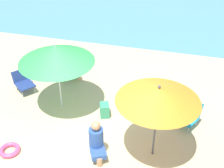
{
  "coord_description": "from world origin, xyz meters",
  "views": [
    {
      "loc": [
        1.56,
        -4.56,
        4.89
      ],
      "look_at": [
        -0.07,
        1.58,
        0.7
      ],
      "focal_mm": 49.32,
      "sensor_mm": 36.0,
      "label": 1
    }
  ],
  "objects": [
    {
      "name": "person_b",
      "position": [
        -1.58,
        2.45,
        0.46
      ],
      "size": [
        0.54,
        0.46,
        0.91
      ],
      "rotation": [
        0.0,
        0.0,
        0.53
      ],
      "color": "#389970",
      "rests_on": "ground_plane"
    },
    {
      "name": "swim_ring",
      "position": [
        -1.79,
        -0.54,
        0.05
      ],
      "size": [
        0.45,
        0.45,
        0.1
      ],
      "primitive_type": "torus",
      "color": "#E54C7F",
      "rests_on": "ground_plane"
    },
    {
      "name": "beach_chair_a",
      "position": [
        -2.63,
        1.69,
        0.29
      ],
      "size": [
        0.74,
        0.72,
        0.55
      ],
      "rotation": [
        0.0,
        0.0,
        -0.68
      ],
      "color": "navy",
      "rests_on": "ground_plane"
    },
    {
      "name": "beach_bag",
      "position": [
        -0.15,
        1.18,
        0.17
      ],
      "size": [
        0.31,
        0.35,
        0.34
      ],
      "primitive_type": "cube",
      "rotation": [
        0.0,
        0.0,
        1.93
      ],
      "color": "#389970",
      "rests_on": "ground_plane"
    },
    {
      "name": "person_a",
      "position": [
        0.06,
        -0.14,
        0.42
      ],
      "size": [
        0.46,
        0.54,
        0.87
      ],
      "rotation": [
        0.0,
        0.0,
        5.19
      ],
      "color": "#2D519E",
      "rests_on": "ground_plane"
    },
    {
      "name": "ground_plane",
      "position": [
        0.0,
        0.0,
        0.0
      ],
      "size": [
        40.0,
        40.0,
        0.0
      ],
      "primitive_type": "plane",
      "color": "#D3BC8C"
    },
    {
      "name": "beach_chair_b",
      "position": [
        1.86,
        1.38,
        0.31
      ],
      "size": [
        0.67,
        0.69,
        0.62
      ],
      "rotation": [
        0.0,
        0.0,
        -2.07
      ],
      "color": "teal",
      "rests_on": "ground_plane"
    },
    {
      "name": "umbrella_green",
      "position": [
        -1.33,
        1.26,
        1.54
      ],
      "size": [
        1.82,
        1.82,
        1.81
      ],
      "color": "silver",
      "rests_on": "ground_plane"
    },
    {
      "name": "umbrella_orange",
      "position": [
        1.2,
        0.2,
        1.56
      ],
      "size": [
        1.64,
        1.64,
        1.77
      ],
      "color": "#4C4C51",
      "rests_on": "ground_plane"
    }
  ]
}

